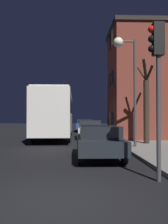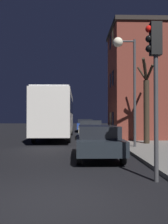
{
  "view_description": "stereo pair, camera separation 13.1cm",
  "coord_description": "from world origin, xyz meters",
  "views": [
    {
      "loc": [
        0.4,
        -5.26,
        1.76
      ],
      "look_at": [
        0.97,
        10.22,
        2.05
      ],
      "focal_mm": 40.0,
      "sensor_mm": 36.0,
      "label": 1
    },
    {
      "loc": [
        0.53,
        -5.26,
        1.76
      ],
      "look_at": [
        0.97,
        10.22,
        2.05
      ],
      "focal_mm": 40.0,
      "sensor_mm": 36.0,
      "label": 2
    }
  ],
  "objects": [
    {
      "name": "streetlamp",
      "position": [
        3.14,
        8.1,
        4.65
      ],
      "size": [
        1.24,
        0.53,
        5.92
      ],
      "color": "#38383A",
      "rests_on": "sidewalk"
    },
    {
      "name": "car_far_lane",
      "position": [
        1.45,
        23.87,
        0.78
      ],
      "size": [
        1.86,
        4.07,
        1.46
      ],
      "color": "navy",
      "rests_on": "ground"
    },
    {
      "name": "traffic_light",
      "position": [
        2.65,
        1.44,
        3.11
      ],
      "size": [
        0.43,
        0.24,
        4.33
      ],
      "color": "#38383A",
      "rests_on": "ground"
    },
    {
      "name": "car_mid_lane",
      "position": [
        1.58,
        14.97,
        0.76
      ],
      "size": [
        1.86,
        4.48,
        1.47
      ],
      "color": "beige",
      "rests_on": "ground"
    },
    {
      "name": "bare_tree",
      "position": [
        4.72,
        9.65,
        2.62
      ],
      "size": [
        1.13,
        2.13,
        4.93
      ],
      "color": "#2D2319",
      "rests_on": "sidewalk"
    },
    {
      "name": "brick_building",
      "position": [
        5.21,
        13.91,
        4.4
      ],
      "size": [
        4.21,
        5.18,
        8.49
      ],
      "color": "brown",
      "rests_on": "sidewalk"
    },
    {
      "name": "ground_plane",
      "position": [
        0.0,
        0.0,
        0.0
      ],
      "size": [
        120.0,
        120.0,
        0.0
      ],
      "primitive_type": "plane",
      "color": "black"
    },
    {
      "name": "bus",
      "position": [
        -1.18,
        14.93,
        2.21
      ],
      "size": [
        2.59,
        10.59,
        3.71
      ],
      "color": "beige",
      "rests_on": "ground"
    },
    {
      "name": "car_near_lane",
      "position": [
        1.42,
        5.28,
        0.75
      ],
      "size": [
        1.8,
        4.43,
        1.38
      ],
      "color": "black",
      "rests_on": "ground"
    }
  ]
}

